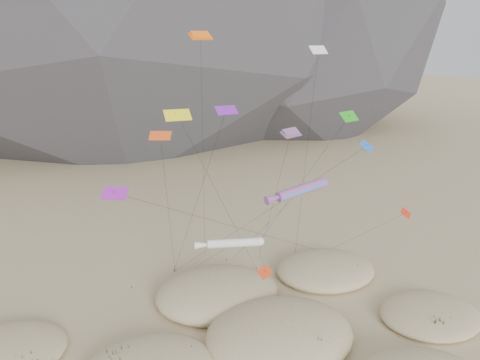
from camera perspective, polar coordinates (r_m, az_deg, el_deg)
name	(u,v)px	position (r m, az deg, el deg)	size (l,w,h in m)	color
dunes	(251,352)	(45.96, 1.35, -20.23)	(53.23, 34.46, 3.82)	#CCB789
dune_grass	(274,349)	(46.18, 4.11, -19.86)	(41.43, 29.83, 1.52)	black
kite_stakes	(233,263)	(62.17, -0.90, -10.05)	(26.43, 7.17, 0.30)	#3F2D1E
rainbow_tube_kite	(299,190)	(47.81, 7.23, -1.27)	(7.78, 14.55, 14.48)	#FF1A2A
white_tube_kite	(231,243)	(44.56, -1.11, -7.72)	(6.23, 16.05, 10.53)	silver
orange_parafoil	(201,40)	(48.70, -4.82, 16.63)	(3.98, 10.24, 29.08)	#E85F0C
multi_parafoil	(291,134)	(49.64, 6.20, 5.55)	(2.66, 9.90, 19.35)	red
delta_kites	(275,150)	(46.66, 4.23, 3.61)	(32.78, 21.57, 27.54)	red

